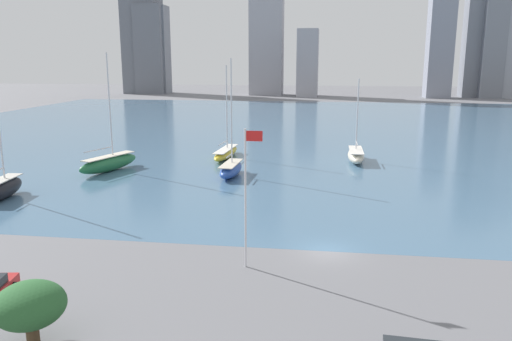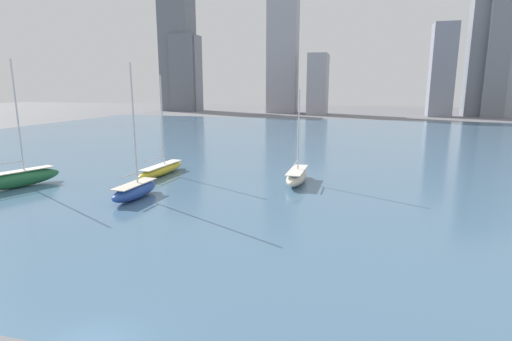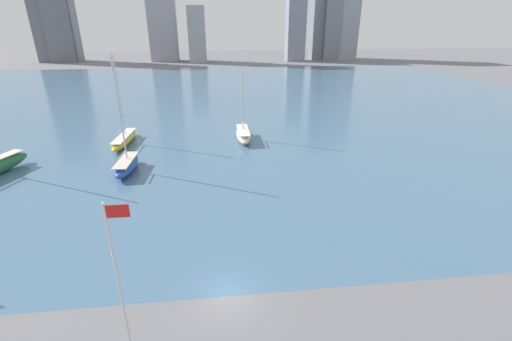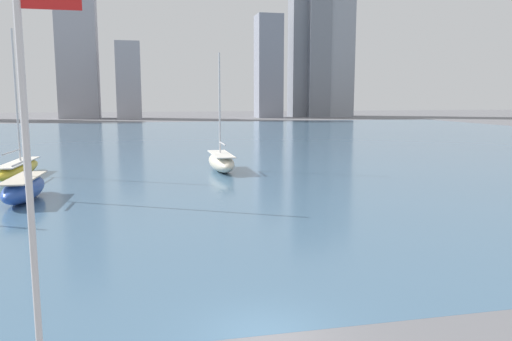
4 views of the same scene
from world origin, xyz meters
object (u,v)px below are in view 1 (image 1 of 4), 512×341
Objects in this scene: sailboat_yellow at (226,153)px; sailboat_black at (3,187)px; sailboat_blue at (231,169)px; sailboat_cream at (356,155)px; sailboat_green at (109,163)px; flag_pole at (246,193)px.

sailboat_black is at bearing -123.24° from sailboat_yellow.
sailboat_blue is 0.97× the size of sailboat_black.
sailboat_blue reaches higher than sailboat_cream.
sailboat_green is (-13.40, -10.91, 0.31)m from sailboat_yellow.
sailboat_black is at bearing -145.66° from sailboat_blue.
flag_pole is 40.37m from sailboat_cream.
flag_pole is at bearing -31.98° from sailboat_black.
flag_pole is 0.84× the size of sailboat_cream.
sailboat_yellow is (-3.00, 11.65, -0.16)m from sailboat_blue.
sailboat_blue is at bearing 25.81° from sailboat_black.
sailboat_green is (-22.78, 28.09, -4.26)m from flag_pole.
sailboat_cream is 0.78× the size of sailboat_black.
sailboat_black is 15.10m from sailboat_green.
sailboat_blue is (-6.38, 27.35, -4.42)m from flag_pole.
sailboat_cream is (16.00, 11.60, -0.02)m from sailboat_blue.
flag_pole is at bearing -103.75° from sailboat_cream.
sailboat_cream is at bearing 3.65° from sailboat_yellow.
sailboat_black reaches higher than sailboat_cream.
sailboat_black is (-37.86, -24.94, 0.22)m from sailboat_cream.
sailboat_blue is at bearing -71.75° from sailboat_yellow.
flag_pole is 0.66× the size of sailboat_black.
sailboat_yellow is 0.90× the size of sailboat_black.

